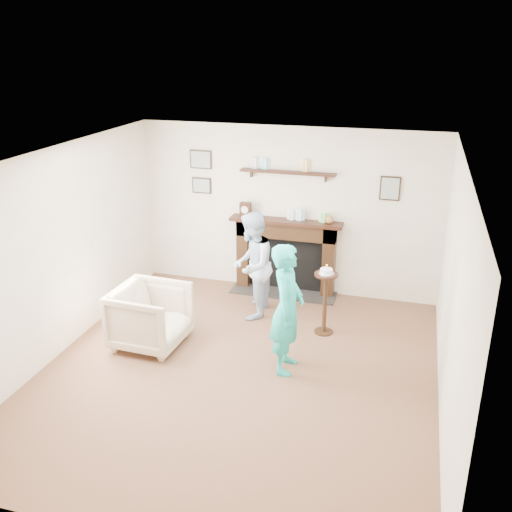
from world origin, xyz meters
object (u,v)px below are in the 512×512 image
Objects in this scene: man at (252,315)px; woman at (286,368)px; pedestal_table at (325,291)px; armchair at (153,344)px.

woman is at bearing 28.74° from man.
woman is at bearing -105.94° from pedestal_table.
man reaches higher than armchair.
woman is at bearing -89.61° from armchair.
armchair is at bearing 84.90° from woman.
armchair is 1.51m from man.
man is 1.45m from woman.
man is at bearing -37.95° from armchair.
man is at bearing 167.55° from pedestal_table.
pedestal_table reaches higher than man.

